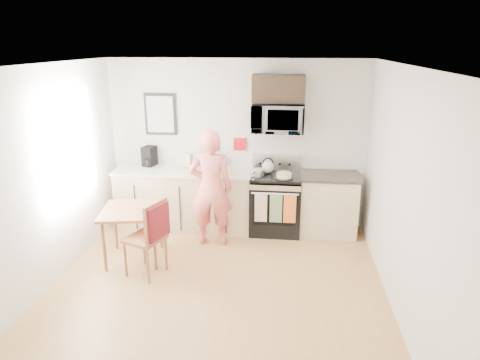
# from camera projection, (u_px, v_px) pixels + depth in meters

# --- Properties ---
(floor) EXTENTS (4.60, 4.60, 0.00)m
(floor) POSITION_uv_depth(u_px,v_px,m) (214.00, 299.00, 4.92)
(floor) COLOR #B17744
(floor) RESTS_ON ground
(back_wall) EXTENTS (4.00, 0.04, 2.60)m
(back_wall) POSITION_uv_depth(u_px,v_px,m) (237.00, 144.00, 6.69)
(back_wall) COLOR silver
(back_wall) RESTS_ON floor
(front_wall) EXTENTS (4.00, 0.04, 2.60)m
(front_wall) POSITION_uv_depth(u_px,v_px,m) (139.00, 334.00, 2.35)
(front_wall) COLOR silver
(front_wall) RESTS_ON floor
(left_wall) EXTENTS (0.04, 4.60, 2.60)m
(left_wall) POSITION_uv_depth(u_px,v_px,m) (34.00, 186.00, 4.73)
(left_wall) COLOR silver
(left_wall) RESTS_ON floor
(right_wall) EXTENTS (0.04, 4.60, 2.60)m
(right_wall) POSITION_uv_depth(u_px,v_px,m) (407.00, 201.00, 4.31)
(right_wall) COLOR silver
(right_wall) RESTS_ON floor
(ceiling) EXTENTS (4.00, 4.60, 0.04)m
(ceiling) POSITION_uv_depth(u_px,v_px,m) (209.00, 66.00, 4.12)
(ceiling) COLOR silver
(ceiling) RESTS_ON back_wall
(window) EXTENTS (0.06, 1.40, 1.50)m
(window) POSITION_uv_depth(u_px,v_px,m) (69.00, 148.00, 5.41)
(window) COLOR white
(window) RESTS_ON left_wall
(cabinet_left) EXTENTS (2.10, 0.60, 0.90)m
(cabinet_left) POSITION_uv_depth(u_px,v_px,m) (185.00, 199.00, 6.76)
(cabinet_left) COLOR #CFB085
(cabinet_left) RESTS_ON floor
(countertop_left) EXTENTS (2.14, 0.64, 0.04)m
(countertop_left) POSITION_uv_depth(u_px,v_px,m) (184.00, 171.00, 6.61)
(countertop_left) COLOR beige
(countertop_left) RESTS_ON cabinet_left
(cabinet_right) EXTENTS (0.84, 0.60, 0.90)m
(cabinet_right) POSITION_uv_depth(u_px,v_px,m) (328.00, 205.00, 6.52)
(cabinet_right) COLOR #CFB085
(cabinet_right) RESTS_ON floor
(countertop_right) EXTENTS (0.88, 0.64, 0.04)m
(countertop_right) POSITION_uv_depth(u_px,v_px,m) (330.00, 176.00, 6.38)
(countertop_right) COLOR black
(countertop_right) RESTS_ON cabinet_right
(range) EXTENTS (0.76, 0.70, 1.16)m
(range) POSITION_uv_depth(u_px,v_px,m) (275.00, 204.00, 6.59)
(range) COLOR black
(range) RESTS_ON floor
(microwave) EXTENTS (0.76, 0.51, 0.42)m
(microwave) POSITION_uv_depth(u_px,v_px,m) (278.00, 118.00, 6.28)
(microwave) COLOR silver
(microwave) RESTS_ON back_wall
(upper_cabinet) EXTENTS (0.76, 0.35, 0.40)m
(upper_cabinet) POSITION_uv_depth(u_px,v_px,m) (279.00, 89.00, 6.19)
(upper_cabinet) COLOR black
(upper_cabinet) RESTS_ON back_wall
(wall_art) EXTENTS (0.50, 0.04, 0.65)m
(wall_art) POSITION_uv_depth(u_px,v_px,m) (160.00, 114.00, 6.66)
(wall_art) COLOR black
(wall_art) RESTS_ON back_wall
(wall_trivet) EXTENTS (0.20, 0.02, 0.20)m
(wall_trivet) POSITION_uv_depth(u_px,v_px,m) (240.00, 144.00, 6.68)
(wall_trivet) COLOR #B20F19
(wall_trivet) RESTS_ON back_wall
(person) EXTENTS (0.64, 0.44, 1.69)m
(person) POSITION_uv_depth(u_px,v_px,m) (211.00, 188.00, 6.06)
(person) COLOR #D9403B
(person) RESTS_ON floor
(dining_table) EXTENTS (0.78, 0.78, 0.72)m
(dining_table) POSITION_uv_depth(u_px,v_px,m) (132.00, 215.00, 5.65)
(dining_table) COLOR brown
(dining_table) RESTS_ON floor
(chair) EXTENTS (0.58, 0.55, 1.00)m
(chair) POSITION_uv_depth(u_px,v_px,m) (153.00, 229.00, 5.22)
(chair) COLOR brown
(chair) RESTS_ON floor
(knife_block) EXTENTS (0.15, 0.17, 0.22)m
(knife_block) POSITION_uv_depth(u_px,v_px,m) (214.00, 162.00, 6.64)
(knife_block) COLOR brown
(knife_block) RESTS_ON countertop_left
(utensil_crock) EXTENTS (0.10, 0.10, 0.31)m
(utensil_crock) POSITION_uv_depth(u_px,v_px,m) (221.00, 160.00, 6.69)
(utensil_crock) COLOR #B20F19
(utensil_crock) RESTS_ON countertop_left
(fruit_bowl) EXTENTS (0.24, 0.24, 0.09)m
(fruit_bowl) POSITION_uv_depth(u_px,v_px,m) (191.00, 167.00, 6.63)
(fruit_bowl) COLOR silver
(fruit_bowl) RESTS_ON countertop_left
(milk_carton) EXTENTS (0.12, 0.12, 0.24)m
(milk_carton) POSITION_uv_depth(u_px,v_px,m) (189.00, 161.00, 6.66)
(milk_carton) COLOR tan
(milk_carton) RESTS_ON countertop_left
(coffee_maker) EXTENTS (0.22, 0.28, 0.31)m
(coffee_maker) POSITION_uv_depth(u_px,v_px,m) (149.00, 157.00, 6.79)
(coffee_maker) COLOR black
(coffee_maker) RESTS_ON countertop_left
(bread_bag) EXTENTS (0.33, 0.16, 0.12)m
(bread_bag) POSITION_uv_depth(u_px,v_px,m) (221.00, 170.00, 6.37)
(bread_bag) COLOR tan
(bread_bag) RESTS_ON countertop_left
(cake) EXTENTS (0.26, 0.26, 0.09)m
(cake) POSITION_uv_depth(u_px,v_px,m) (284.00, 176.00, 6.24)
(cake) COLOR black
(cake) RESTS_ON range
(kettle) EXTENTS (0.19, 0.19, 0.24)m
(kettle) POSITION_uv_depth(u_px,v_px,m) (268.00, 166.00, 6.48)
(kettle) COLOR silver
(kettle) RESTS_ON range
(pot) EXTENTS (0.20, 0.34, 0.10)m
(pot) POSITION_uv_depth(u_px,v_px,m) (257.00, 173.00, 6.34)
(pot) COLOR silver
(pot) RESTS_ON range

